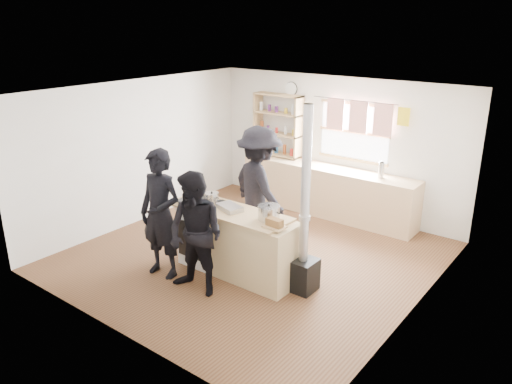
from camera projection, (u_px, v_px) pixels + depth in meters
ground at (253, 256)px, 7.67m from camera, size 5.00×5.00×0.01m
back_counter at (327, 191)px, 9.18m from camera, size 3.40×0.55×0.90m
shelving_unit at (278, 125)px, 9.61m from camera, size 1.00×0.28×1.20m
thermos at (381, 170)px, 8.40m from camera, size 0.10×0.10×0.27m
cooking_island at (237, 243)px, 7.02m from camera, size 1.97×0.64×0.93m
skillet_greens at (190, 201)px, 7.19m from camera, size 0.45×0.45×0.05m
roast_tray at (230, 207)px, 6.95m from camera, size 0.43×0.33×0.06m
stockpot_stove at (212, 198)px, 7.21m from camera, size 0.20×0.20×0.17m
stockpot_counter at (269, 213)px, 6.59m from camera, size 0.30×0.30×0.22m
bread_board at (275, 224)px, 6.35m from camera, size 0.29×0.22×0.12m
flue_heater at (304, 245)px, 6.51m from camera, size 0.35×0.35×2.50m
person_near_left at (161, 214)px, 6.85m from camera, size 0.71×0.50×1.83m
person_near_right at (196, 235)px, 6.40m from camera, size 0.85×0.68×1.66m
person_far at (259, 188)px, 7.74m from camera, size 1.43×1.14×1.93m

